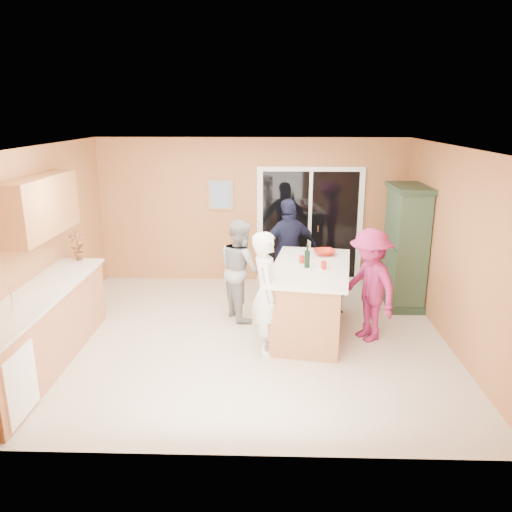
{
  "coord_description": "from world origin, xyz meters",
  "views": [
    {
      "loc": [
        0.34,
        -6.37,
        3.02
      ],
      "look_at": [
        0.15,
        0.1,
        1.15
      ],
      "focal_mm": 35.0,
      "sensor_mm": 36.0,
      "label": 1
    }
  ],
  "objects_px": {
    "kitchen_island": "(310,302)",
    "green_hutch": "(405,248)",
    "woman_white": "(266,293)",
    "woman_grey": "(241,269)",
    "woman_magenta": "(369,285)",
    "woman_navy": "(289,251)"
  },
  "relations": [
    {
      "from": "kitchen_island",
      "to": "green_hutch",
      "type": "relative_size",
      "value": 1.05
    },
    {
      "from": "woman_white",
      "to": "woman_grey",
      "type": "bearing_deg",
      "value": 12.48
    },
    {
      "from": "kitchen_island",
      "to": "woman_white",
      "type": "height_order",
      "value": "woman_white"
    },
    {
      "from": "green_hutch",
      "to": "woman_white",
      "type": "xyz_separation_m",
      "value": [
        -2.19,
        -1.77,
        -0.14
      ]
    },
    {
      "from": "green_hutch",
      "to": "woman_magenta",
      "type": "xyz_separation_m",
      "value": [
        -0.81,
        -1.34,
        -0.17
      ]
    },
    {
      "from": "woman_navy",
      "to": "woman_grey",
      "type": "bearing_deg",
      "value": 22.59
    },
    {
      "from": "green_hutch",
      "to": "woman_navy",
      "type": "bearing_deg",
      "value": 177.08
    },
    {
      "from": "green_hutch",
      "to": "woman_white",
      "type": "bearing_deg",
      "value": -141.19
    },
    {
      "from": "woman_white",
      "to": "woman_grey",
      "type": "relative_size",
      "value": 1.06
    },
    {
      "from": "green_hutch",
      "to": "kitchen_island",
      "type": "bearing_deg",
      "value": -143.13
    },
    {
      "from": "kitchen_island",
      "to": "woman_grey",
      "type": "xyz_separation_m",
      "value": [
        -1.0,
        0.58,
        0.29
      ]
    },
    {
      "from": "woman_white",
      "to": "kitchen_island",
      "type": "bearing_deg",
      "value": -52.94
    },
    {
      "from": "woman_grey",
      "to": "woman_magenta",
      "type": "bearing_deg",
      "value": -139.59
    },
    {
      "from": "kitchen_island",
      "to": "woman_navy",
      "type": "bearing_deg",
      "value": 110.25
    },
    {
      "from": "woman_white",
      "to": "woman_magenta",
      "type": "xyz_separation_m",
      "value": [
        1.39,
        0.42,
        -0.03
      ]
    },
    {
      "from": "woman_white",
      "to": "woman_magenta",
      "type": "bearing_deg",
      "value": -79.47
    },
    {
      "from": "kitchen_island",
      "to": "woman_navy",
      "type": "distance_m",
      "value": 1.37
    },
    {
      "from": "kitchen_island",
      "to": "woman_grey",
      "type": "relative_size",
      "value": 1.35
    },
    {
      "from": "kitchen_island",
      "to": "woman_white",
      "type": "relative_size",
      "value": 1.27
    },
    {
      "from": "green_hutch",
      "to": "woman_grey",
      "type": "relative_size",
      "value": 1.28
    },
    {
      "from": "woman_navy",
      "to": "woman_magenta",
      "type": "distance_m",
      "value": 1.77
    },
    {
      "from": "kitchen_island",
      "to": "woman_white",
      "type": "xyz_separation_m",
      "value": [
        -0.6,
        -0.57,
        0.34
      ]
    }
  ]
}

